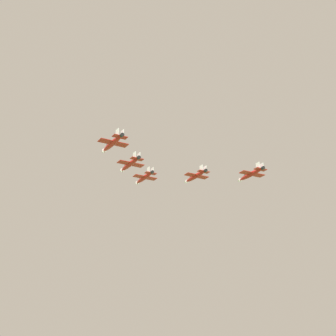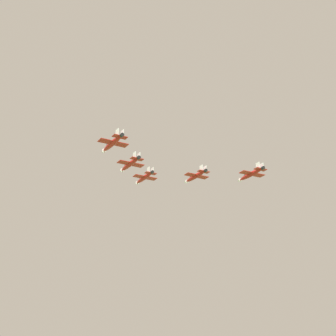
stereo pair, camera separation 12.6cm
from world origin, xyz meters
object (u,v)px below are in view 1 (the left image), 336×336
at_px(jet_right_wingman, 196,176).
at_px(jet_right_outer, 251,174).
at_px(jet_left_wingman, 130,164).
at_px(jet_left_outer, 112,143).
at_px(jet_lead, 144,178).

xyz_separation_m(jet_right_wingman, jet_right_outer, (15.89, -11.74, -1.95)).
bearing_deg(jet_right_outer, jet_left_wingman, 68.80).
bearing_deg(jet_left_outer, jet_left_wingman, -41.13).
distance_m(jet_left_wingman, jet_right_outer, 41.26).
bearing_deg(jet_right_wingman, jet_left_wingman, 89.26).
distance_m(jet_lead, jet_right_wingman, 19.87).
distance_m(jet_right_wingman, jet_left_outer, 41.26).
bearing_deg(jet_right_outer, jet_left_outer, 90.22).
distance_m(jet_lead, jet_left_wingman, 19.91).
bearing_deg(jet_left_outer, jet_right_outer, -90.77).
bearing_deg(jet_left_outer, jet_lead, -41.13).
height_order(jet_lead, jet_right_outer, jet_lead).
height_order(jet_lead, jet_left_outer, jet_lead).
bearing_deg(jet_right_wingman, jet_lead, 39.62).
height_order(jet_right_wingman, jet_right_outer, jet_right_wingman).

